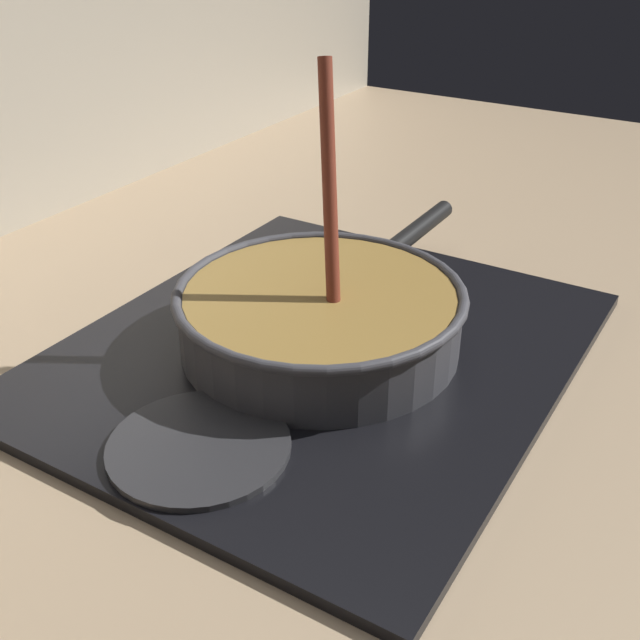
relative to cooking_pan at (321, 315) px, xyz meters
name	(u,v)px	position (x,y,z in m)	size (l,w,h in m)	color
ground	(501,498)	(-0.09, -0.23, -0.07)	(2.40, 1.60, 0.04)	#9E8466
hob_plate	(320,351)	(0.00, 0.00, -0.04)	(0.56, 0.48, 0.01)	black
burner_ring	(320,343)	(0.00, 0.00, -0.03)	(0.19, 0.19, 0.01)	#592D0C
spare_burner	(199,446)	(-0.20, 0.00, -0.03)	(0.16, 0.16, 0.01)	#262628
cooking_pan	(321,315)	(0.00, 0.00, 0.00)	(0.46, 0.30, 0.28)	#38383D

